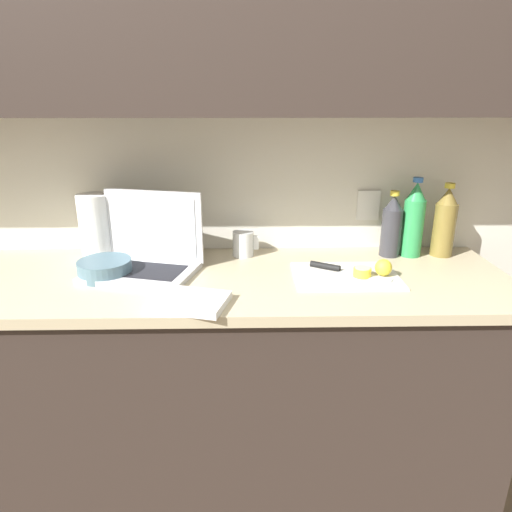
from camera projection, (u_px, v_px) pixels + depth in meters
ground_plane at (209, 477)px, 1.88m from camera, size 12.00×12.00×0.00m
wall_back at (199, 73)px, 1.59m from camera, size 5.20×0.38×2.60m
counter_unit at (199, 382)px, 1.73m from camera, size 2.16×0.62×0.89m
laptop at (146, 253)px, 1.62m from camera, size 0.42×0.35×0.28m
cutting_board at (346, 276)px, 1.58m from camera, size 0.36×0.26×0.01m
knife at (336, 269)px, 1.61m from camera, size 0.27×0.17×0.02m
lemon_half_cut at (362, 272)px, 1.56m from camera, size 0.06×0.06×0.03m
lemon_whole_beside at (383, 267)px, 1.57m from camera, size 0.06×0.06×0.06m
bottle_green_soda at (392, 227)px, 1.76m from camera, size 0.08×0.08×0.26m
bottle_oil_tall at (413, 220)px, 1.75m from camera, size 0.08×0.08×0.31m
bottle_water_clear at (445, 223)px, 1.76m from camera, size 0.08×0.08×0.29m
measuring_cup at (243, 244)px, 1.78m from camera, size 0.10×0.08×0.10m
bowl_white at (105, 269)px, 1.57m from camera, size 0.18×0.18×0.06m
paper_towel_roll at (96, 227)px, 1.73m from camera, size 0.12×0.12×0.25m
dish_towel at (190, 301)px, 1.37m from camera, size 0.25×0.21×0.02m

